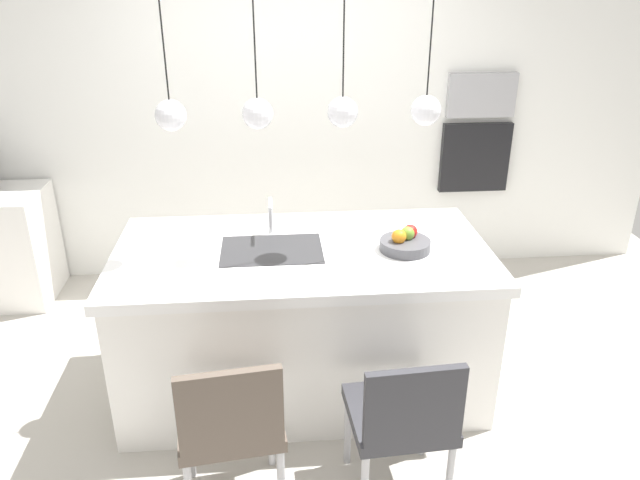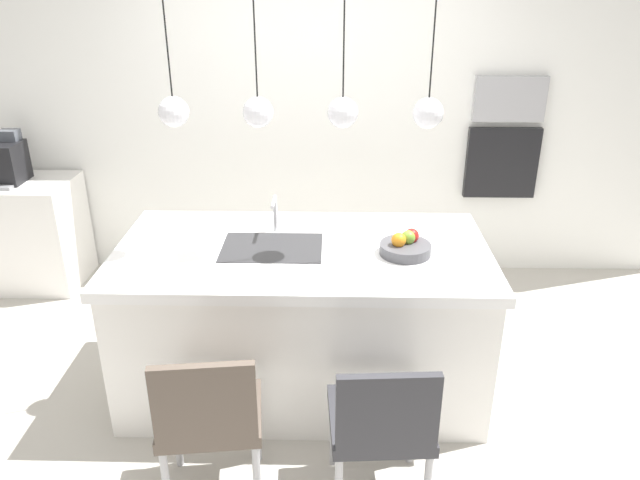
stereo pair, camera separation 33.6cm
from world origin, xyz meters
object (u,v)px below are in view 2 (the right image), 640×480
(fruit_bowl, at_px, (405,246))
(oven, at_px, (501,162))
(chair_middle, at_px, (381,422))
(coffee_machine, at_px, (9,161))
(chair_near, at_px, (209,416))
(microwave, at_px, (509,99))

(fruit_bowl, height_order, oven, oven)
(oven, height_order, chair_middle, oven)
(coffee_machine, bearing_deg, chair_near, -49.24)
(fruit_bowl, xyz_separation_m, microwave, (0.93, 1.64, 0.48))
(coffee_machine, relative_size, chair_middle, 0.45)
(microwave, relative_size, chair_near, 0.62)
(fruit_bowl, distance_m, chair_middle, 1.00)
(coffee_machine, relative_size, chair_near, 0.44)
(microwave, relative_size, oven, 0.96)
(coffee_machine, distance_m, chair_middle, 3.50)
(chair_near, xyz_separation_m, chair_middle, (0.77, -0.00, -0.02))
(fruit_bowl, relative_size, microwave, 0.52)
(fruit_bowl, xyz_separation_m, chair_middle, (-0.17, -0.86, -0.47))
(chair_near, bearing_deg, microwave, 53.17)
(microwave, distance_m, chair_middle, 2.89)
(fruit_bowl, distance_m, coffee_machine, 3.14)
(coffee_machine, distance_m, oven, 3.78)
(microwave, distance_m, chair_near, 3.26)
(chair_middle, bearing_deg, microwave, 66.28)
(coffee_machine, bearing_deg, oven, 4.51)
(oven, bearing_deg, chair_near, -126.83)
(coffee_machine, relative_size, microwave, 0.70)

